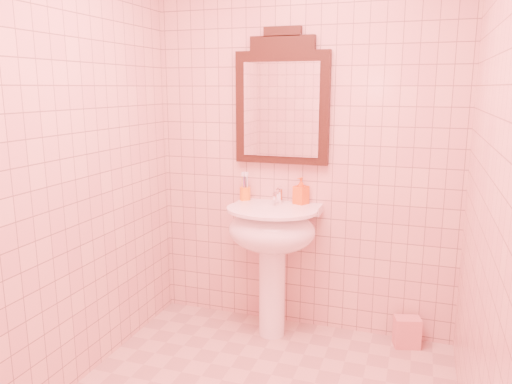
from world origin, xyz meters
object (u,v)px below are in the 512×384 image
(soap_dispenser, at_px, (301,191))
(mirror, at_px, (282,102))
(toothbrush_cup, at_px, (245,193))
(pedestal_sink, at_px, (272,239))
(towel, at_px, (407,332))

(soap_dispenser, bearing_deg, mirror, -168.45)
(toothbrush_cup, distance_m, soap_dispenser, 0.39)
(pedestal_sink, height_order, mirror, mirror)
(soap_dispenser, bearing_deg, toothbrush_cup, -155.04)
(toothbrush_cup, height_order, towel, toothbrush_cup)
(pedestal_sink, height_order, towel, pedestal_sink)
(towel, bearing_deg, toothbrush_cup, 177.89)
(pedestal_sink, bearing_deg, towel, 8.24)
(toothbrush_cup, bearing_deg, soap_dispenser, 0.66)
(pedestal_sink, height_order, soap_dispenser, soap_dispenser)
(mirror, distance_m, soap_dispenser, 0.58)
(pedestal_sink, distance_m, soap_dispenser, 0.36)
(pedestal_sink, distance_m, towel, 1.03)
(pedestal_sink, xyz_separation_m, toothbrush_cup, (-0.24, 0.16, 0.25))
(mirror, relative_size, toothbrush_cup, 5.20)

